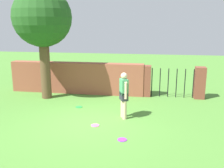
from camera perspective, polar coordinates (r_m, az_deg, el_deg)
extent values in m
plane|color=#4C8433|center=(8.73, -5.23, -8.42)|extent=(40.00, 40.00, 0.00)
cube|color=brown|center=(12.19, -7.94, 1.38)|extent=(6.33, 0.50, 1.46)
cylinder|color=brown|center=(11.48, -14.72, 3.76)|extent=(0.43, 0.43, 2.81)
sphere|color=#23511E|center=(11.34, -15.35, 14.20)|extent=(2.47, 2.47, 2.47)
cylinder|color=beige|center=(8.81, 2.84, -5.23)|extent=(0.14, 0.14, 0.85)
cylinder|color=beige|center=(9.01, 2.41, -4.80)|extent=(0.14, 0.14, 0.85)
cube|color=#2D2D38|center=(8.80, 2.65, -2.69)|extent=(0.35, 0.42, 0.28)
cube|color=#3F8C59|center=(8.72, 2.67, -0.64)|extent=(0.35, 0.42, 0.55)
sphere|color=beige|center=(8.63, 2.70, 1.84)|extent=(0.22, 0.22, 0.22)
cylinder|color=beige|center=(8.53, 3.13, -1.48)|extent=(0.09, 0.09, 0.58)
cylinder|color=beige|center=(8.94, 2.23, -0.77)|extent=(0.09, 0.09, 0.58)
cube|color=brown|center=(11.65, 7.58, 0.69)|extent=(0.44, 0.44, 1.40)
cube|color=brown|center=(11.82, 19.03, 0.24)|extent=(0.44, 0.44, 1.40)
cylinder|color=black|center=(11.66, 8.90, 0.40)|extent=(0.04, 0.04, 1.30)
cylinder|color=black|center=(11.66, 10.68, 0.33)|extent=(0.04, 0.04, 1.30)
cylinder|color=black|center=(11.67, 12.45, 0.26)|extent=(0.04, 0.04, 1.30)
cylinder|color=black|center=(11.70, 14.22, 0.19)|extent=(0.04, 0.04, 1.30)
cylinder|color=black|center=(11.74, 15.98, 0.13)|extent=(0.04, 0.04, 1.30)
cylinder|color=black|center=(11.78, 17.72, 0.06)|extent=(0.04, 0.04, 1.30)
cylinder|color=purple|center=(7.44, 2.28, -12.33)|extent=(0.27, 0.27, 0.02)
cylinder|color=pink|center=(8.41, -3.80, -9.21)|extent=(0.27, 0.27, 0.02)
cylinder|color=green|center=(10.23, -7.42, -5.11)|extent=(0.27, 0.27, 0.02)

